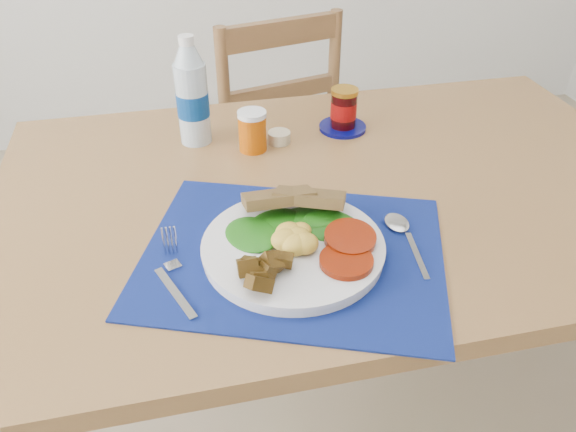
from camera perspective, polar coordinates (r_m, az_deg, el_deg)
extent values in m
cube|color=brown|center=(1.17, 5.30, 2.41)|extent=(1.40, 0.90, 0.04)
cylinder|color=brown|center=(1.70, -20.79, -3.87)|extent=(0.06, 0.06, 0.71)
cylinder|color=brown|center=(1.92, 19.72, 1.42)|extent=(0.06, 0.06, 0.71)
cube|color=brown|center=(1.96, -2.90, 6.80)|extent=(0.50, 0.48, 0.04)
cylinder|color=brown|center=(2.27, -0.33, 4.68)|extent=(0.04, 0.04, 0.41)
cylinder|color=brown|center=(2.16, -8.83, 2.49)|extent=(0.04, 0.04, 0.41)
cylinder|color=brown|center=(2.02, 3.82, 0.28)|extent=(0.04, 0.04, 0.41)
cylinder|color=brown|center=(1.90, -5.56, -2.45)|extent=(0.04, 0.04, 0.41)
cube|color=brown|center=(1.63, -0.75, 18.15)|extent=(0.37, 0.12, 0.47)
cube|color=#040831|center=(0.97, 0.51, -3.83)|extent=(0.62, 0.56, 0.00)
cylinder|color=silver|center=(0.97, 0.52, -3.28)|extent=(0.31, 0.31, 0.02)
ellipsoid|color=yellow|center=(0.95, 0.93, -2.14)|extent=(0.08, 0.07, 0.04)
cylinder|color=maroon|center=(0.94, 6.12, -3.52)|extent=(0.09, 0.09, 0.01)
ellipsoid|color=#0E3C07|center=(0.99, 0.57, -0.82)|extent=(0.17, 0.10, 0.02)
cube|color=olive|center=(1.01, 0.63, 1.87)|extent=(0.14, 0.09, 0.04)
cube|color=#B2B5BA|center=(0.91, -11.40, -7.66)|extent=(0.06, 0.13, 0.00)
cube|color=#B2B5BA|center=(0.98, -11.70, -4.11)|extent=(0.05, 0.07, 0.00)
cube|color=#B2B5BA|center=(0.99, 12.96, -3.94)|extent=(0.03, 0.13, 0.00)
ellipsoid|color=#B2B5BA|center=(1.05, 10.99, -0.77)|extent=(0.04, 0.06, 0.01)
cylinder|color=#ADBFCC|center=(1.30, -9.63, 11.15)|extent=(0.07, 0.07, 0.18)
cylinder|color=navy|center=(1.30, -9.63, 11.15)|extent=(0.07, 0.07, 0.05)
cone|color=#ADBFCC|center=(1.26, -10.16, 15.87)|extent=(0.07, 0.07, 0.04)
cylinder|color=white|center=(1.25, -10.31, 17.22)|extent=(0.03, 0.03, 0.02)
cylinder|color=#AE4904|center=(1.27, -3.63, 8.52)|extent=(0.06, 0.06, 0.09)
cylinder|color=#C7B892|center=(1.31, -0.90, 8.01)|extent=(0.05, 0.05, 0.03)
cylinder|color=#050754|center=(1.38, 5.56, 8.97)|extent=(0.11, 0.11, 0.01)
cylinder|color=black|center=(1.36, 5.67, 10.69)|extent=(0.06, 0.06, 0.08)
cylinder|color=maroon|center=(1.36, 5.67, 10.71)|extent=(0.06, 0.06, 0.04)
cylinder|color=#BD821F|center=(1.34, 5.79, 12.50)|extent=(0.06, 0.06, 0.01)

